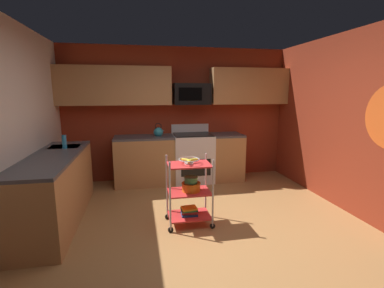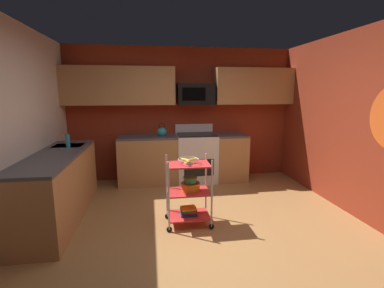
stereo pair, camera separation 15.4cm
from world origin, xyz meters
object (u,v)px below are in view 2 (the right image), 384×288
(rolling_cart, at_px, (188,192))
(book_stack, at_px, (189,211))
(mixing_bowl_large, at_px, (190,187))
(mixing_bowl_small, at_px, (190,180))
(microwave, at_px, (195,94))
(fruit_bowl, at_px, (188,160))
(kettle, at_px, (162,132))
(dish_soap_bottle, at_px, (68,141))
(oven_range, at_px, (196,157))

(rolling_cart, distance_m, book_stack, 0.27)
(book_stack, bearing_deg, mixing_bowl_large, -0.00)
(mixing_bowl_small, distance_m, book_stack, 0.44)
(rolling_cart, xyz_separation_m, mixing_bowl_large, (0.03, 0.00, 0.07))
(microwave, relative_size, fruit_bowl, 2.57)
(mixing_bowl_large, height_order, kettle, kettle)
(rolling_cart, bearing_deg, fruit_bowl, -63.43)
(mixing_bowl_large, bearing_deg, rolling_cart, 180.00)
(book_stack, relative_size, dish_soap_bottle, 1.10)
(microwave, distance_m, dish_soap_bottle, 2.44)
(fruit_bowl, relative_size, dish_soap_bottle, 1.36)
(rolling_cart, xyz_separation_m, kettle, (-0.26, 1.81, 0.54))
(oven_range, bearing_deg, mixing_bowl_large, -101.72)
(rolling_cart, relative_size, book_stack, 4.15)
(oven_range, distance_m, rolling_cart, 1.86)
(mixing_bowl_small, bearing_deg, dish_soap_bottle, 152.65)
(mixing_bowl_small, height_order, dish_soap_bottle, dish_soap_bottle)
(fruit_bowl, distance_m, mixing_bowl_large, 0.36)
(rolling_cart, bearing_deg, mixing_bowl_large, 0.00)
(kettle, bearing_deg, mixing_bowl_small, -81.20)
(oven_range, relative_size, mixing_bowl_small, 6.04)
(oven_range, height_order, mixing_bowl_large, oven_range)
(rolling_cart, relative_size, mixing_bowl_small, 5.03)
(fruit_bowl, height_order, mixing_bowl_large, fruit_bowl)
(oven_range, relative_size, microwave, 1.57)
(microwave, height_order, mixing_bowl_large, microwave)
(kettle, bearing_deg, microwave, 9.34)
(oven_range, relative_size, kettle, 4.17)
(fruit_bowl, distance_m, dish_soap_bottle, 1.93)
(rolling_cart, distance_m, dish_soap_bottle, 2.00)
(book_stack, bearing_deg, kettle, 98.09)
(mixing_bowl_large, bearing_deg, fruit_bowl, -180.00)
(fruit_bowl, xyz_separation_m, mixing_bowl_small, (0.02, -0.01, -0.26))
(microwave, relative_size, kettle, 2.65)
(microwave, height_order, book_stack, microwave)
(mixing_bowl_large, xyz_separation_m, dish_soap_bottle, (-1.73, 0.89, 0.50))
(rolling_cart, xyz_separation_m, book_stack, (0.00, 0.00, -0.27))
(book_stack, bearing_deg, mixing_bowl_small, -12.07)
(rolling_cart, relative_size, fruit_bowl, 3.36)
(oven_range, relative_size, rolling_cart, 1.20)
(microwave, bearing_deg, mixing_bowl_large, -101.08)
(microwave, xyz_separation_m, mixing_bowl_large, (-0.38, -1.92, -1.18))
(rolling_cart, height_order, book_stack, rolling_cart)
(mixing_bowl_large, distance_m, mixing_bowl_small, 0.10)
(microwave, xyz_separation_m, rolling_cart, (-0.40, -1.92, -1.25))
(microwave, relative_size, mixing_bowl_small, 3.85)
(dish_soap_bottle, bearing_deg, book_stack, -27.55)
(microwave, xyz_separation_m, mixing_bowl_small, (-0.38, -1.92, -1.08))
(oven_range, distance_m, book_stack, 1.88)
(oven_range, xyz_separation_m, microwave, (-0.00, 0.10, 1.22))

